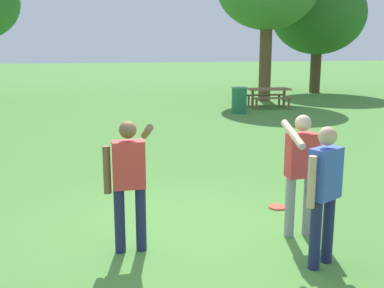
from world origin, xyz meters
TOP-DOWN VIEW (x-y plane):
  - ground_plane at (0.00, 0.00)m, footprint 120.00×120.00m
  - person_thrower at (-0.65, -0.42)m, footprint 0.61×0.67m
  - person_catcher at (1.59, -0.46)m, footprint 0.61×0.67m
  - person_bystander at (1.46, -1.31)m, footprint 0.54×0.38m
  - frisbee at (1.76, 0.64)m, footprint 0.27×0.27m
  - picnic_table_far at (6.14, 11.97)m, footprint 1.80×1.54m
  - trash_can_beside_table at (4.46, 10.68)m, footprint 0.59×0.59m
  - tree_slender_mid at (10.79, 17.07)m, footprint 4.80×4.80m

SIDE VIEW (x-z plane):
  - ground_plane at x=0.00m, z-range 0.00..0.00m
  - frisbee at x=1.76m, z-range 0.00..0.03m
  - trash_can_beside_table at x=4.46m, z-range 0.00..0.96m
  - picnic_table_far at x=6.14m, z-range 0.18..0.95m
  - person_bystander at x=1.46m, z-range 0.12..1.76m
  - person_thrower at x=-0.65m, z-range 0.14..1.78m
  - person_catcher at x=1.59m, z-range 0.14..1.78m
  - tree_slender_mid at x=10.79m, z-range 0.97..7.03m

